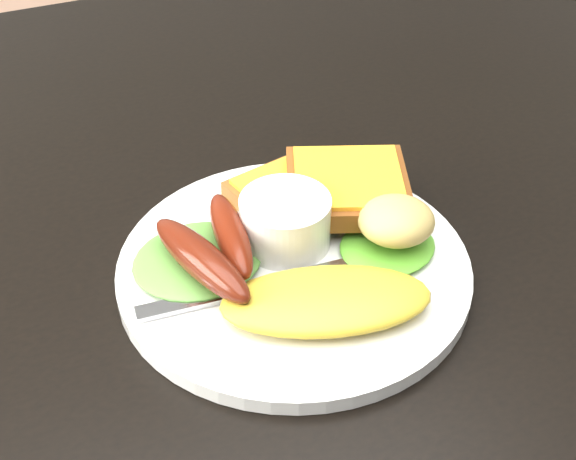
% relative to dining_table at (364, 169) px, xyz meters
% --- Properties ---
extents(dining_table, '(1.20, 0.80, 0.04)m').
position_rel_dining_table_xyz_m(dining_table, '(0.00, 0.00, 0.00)').
color(dining_table, black).
rests_on(dining_table, ground).
extents(plate, '(0.24, 0.24, 0.01)m').
position_rel_dining_table_xyz_m(plate, '(-0.12, -0.12, 0.03)').
color(plate, white).
rests_on(plate, dining_table).
extents(lettuce_left, '(0.09, 0.09, 0.01)m').
position_rel_dining_table_xyz_m(lettuce_left, '(-0.18, -0.09, 0.04)').
color(lettuce_left, '#3B8533').
rests_on(lettuce_left, plate).
extents(lettuce_right, '(0.08, 0.08, 0.01)m').
position_rel_dining_table_xyz_m(lettuce_right, '(-0.05, -0.13, 0.04)').
color(lettuce_right, '#519C21').
rests_on(lettuce_right, plate).
extents(omelette, '(0.15, 0.10, 0.02)m').
position_rel_dining_table_xyz_m(omelette, '(-0.12, -0.17, 0.04)').
color(omelette, yellow).
rests_on(omelette, plate).
extents(sausage_a, '(0.05, 0.10, 0.02)m').
position_rel_dining_table_xyz_m(sausage_a, '(-0.18, -0.11, 0.05)').
color(sausage_a, '#61100C').
rests_on(sausage_a, lettuce_left).
extents(sausage_b, '(0.03, 0.09, 0.02)m').
position_rel_dining_table_xyz_m(sausage_b, '(-0.15, -0.10, 0.05)').
color(sausage_b, '#621602').
rests_on(sausage_b, lettuce_left).
extents(ramekin, '(0.08, 0.08, 0.04)m').
position_rel_dining_table_xyz_m(ramekin, '(-0.11, -0.10, 0.05)').
color(ramekin, white).
rests_on(ramekin, plate).
extents(toast_a, '(0.09, 0.09, 0.01)m').
position_rel_dining_table_xyz_m(toast_a, '(-0.09, -0.06, 0.04)').
color(toast_a, '#935625').
rests_on(toast_a, plate).
extents(toast_b, '(0.11, 0.11, 0.01)m').
position_rel_dining_table_xyz_m(toast_b, '(-0.06, -0.08, 0.05)').
color(toast_b, brown).
rests_on(toast_b, toast_a).
extents(potato_salad, '(0.06, 0.06, 0.03)m').
position_rel_dining_table_xyz_m(potato_salad, '(-0.05, -0.13, 0.06)').
color(potato_salad, beige).
rests_on(potato_salad, lettuce_right).
extents(fork, '(0.15, 0.02, 0.00)m').
position_rel_dining_table_xyz_m(fork, '(-0.15, -0.13, 0.03)').
color(fork, '#ADAFB7').
rests_on(fork, plate).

